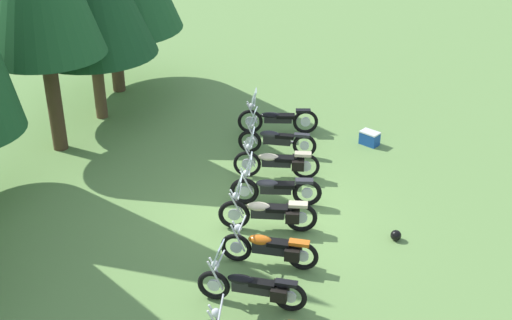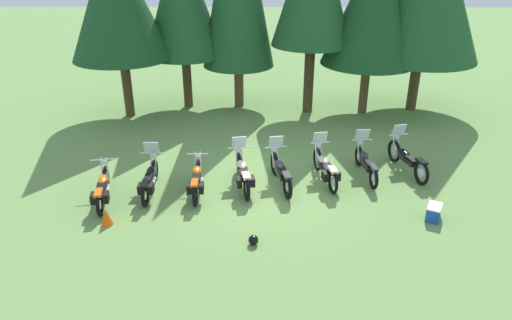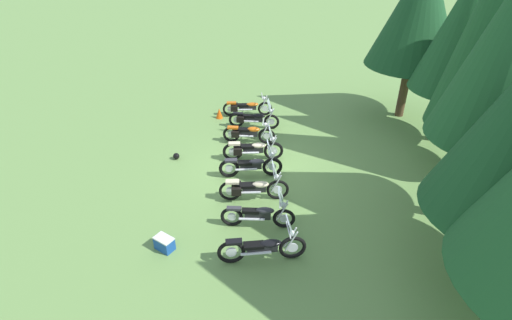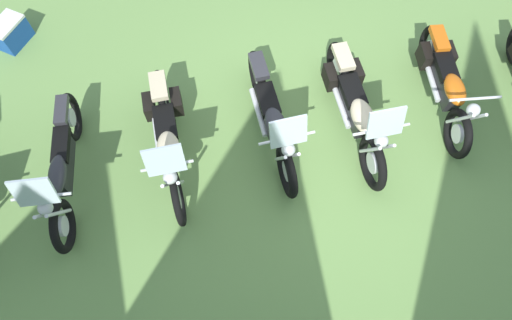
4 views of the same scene
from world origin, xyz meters
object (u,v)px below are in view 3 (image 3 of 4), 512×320
object	(u,v)px
motorcycle_3	(252,149)
motorcycle_5	(253,188)
pine_tree_2	(504,7)
motorcycle_0	(246,107)
motorcycle_7	(263,247)
pine_tree_0	(420,10)
traffic_cone	(219,113)
motorcycle_1	(253,119)
motorcycle_2	(248,133)
motorcycle_4	(252,165)
picnic_cooler	(164,243)
pine_tree_1	(468,26)
dropped_helmet	(176,156)
motorcycle_6	(259,215)

from	to	relation	value
motorcycle_3	motorcycle_5	bearing A→B (deg)	-91.42
motorcycle_5	pine_tree_2	xyz separation A→B (m)	(-2.95, 7.16, 5.24)
motorcycle_0	motorcycle_3	bearing A→B (deg)	-88.08
motorcycle_0	motorcycle_5	xyz separation A→B (m)	(6.45, 1.29, 0.05)
motorcycle_7	motorcycle_3	bearing A→B (deg)	87.43
motorcycle_3	motorcycle_5	world-z (taller)	motorcycle_3
pine_tree_0	traffic_cone	xyz separation A→B (m)	(1.50, -8.32, -4.51)
motorcycle_0	pine_tree_0	world-z (taller)	pine_tree_0
motorcycle_0	motorcycle_1	xyz separation A→B (m)	(1.22, 0.51, 0.02)
motorcycle_1	motorcycle_2	bearing A→B (deg)	-92.47
motorcycle_4	traffic_cone	size ratio (longest dim) A/B	4.69
picnic_cooler	motorcycle_7	bearing A→B (deg)	89.24
motorcycle_0	motorcycle_3	xyz separation A→B (m)	(3.94, 0.88, 0.05)
picnic_cooler	pine_tree_2	bearing A→B (deg)	121.07
motorcycle_3	pine_tree_0	size ratio (longest dim) A/B	0.32
pine_tree_1	pine_tree_2	bearing A→B (deg)	2.37
pine_tree_1	picnic_cooler	bearing A→B (deg)	-49.52
dropped_helmet	motorcycle_4	bearing A→B (deg)	75.81
motorcycle_7	pine_tree_1	size ratio (longest dim) A/B	0.33
picnic_cooler	traffic_cone	xyz separation A→B (m)	(-8.64, -0.36, 0.04)
pine_tree_2	traffic_cone	xyz separation A→B (m)	(-3.05, -9.64, -5.49)
motorcycle_3	traffic_cone	distance (m)	4.07
pine_tree_1	picnic_cooler	size ratio (longest dim) A/B	11.20
motorcycle_3	traffic_cone	bearing A→B (deg)	110.25
pine_tree_2	pine_tree_1	bearing A→B (deg)	-177.63
pine_tree_0	picnic_cooler	size ratio (longest dim) A/B	11.17
motorcycle_1	motorcycle_5	xyz separation A→B (m)	(5.22, 0.78, 0.03)
motorcycle_4	motorcycle_7	bearing A→B (deg)	-89.44
motorcycle_0	motorcycle_1	world-z (taller)	motorcycle_1
motorcycle_1	pine_tree_2	distance (m)	9.79
dropped_helmet	motorcycle_0	bearing A→B (deg)	154.61
motorcycle_4	pine_tree_2	size ratio (longest dim) A/B	0.23
motorcycle_0	motorcycle_2	xyz separation A→B (m)	(2.60, 0.49, 0.02)
motorcycle_6	motorcycle_7	world-z (taller)	motorcycle_7
motorcycle_1	picnic_cooler	xyz separation A→B (m)	(7.86, -1.35, -0.24)
motorcycle_1	motorcycle_3	size ratio (longest dim) A/B	0.98
traffic_cone	pine_tree_2	bearing A→B (deg)	72.45
motorcycle_0	motorcycle_2	world-z (taller)	motorcycle_2
motorcycle_1	motorcycle_5	distance (m)	5.28
motorcycle_4	motorcycle_5	distance (m)	1.40
motorcycle_4	picnic_cooler	size ratio (longest dim) A/B	3.54
motorcycle_7	dropped_helmet	distance (m)	6.28
motorcycle_1	pine_tree_1	size ratio (longest dim) A/B	0.31
motorcycle_4	picnic_cooler	xyz separation A→B (m)	(4.01, -1.86, -0.26)
motorcycle_0	dropped_helmet	world-z (taller)	motorcycle_0
motorcycle_7	picnic_cooler	bearing A→B (deg)	164.93
motorcycle_2	picnic_cooler	xyz separation A→B (m)	(6.48, -1.33, -0.24)
motorcycle_6	pine_tree_0	distance (m)	11.22
motorcycle_6	pine_tree_2	distance (m)	9.59
motorcycle_3	motorcycle_4	xyz separation A→B (m)	(1.13, 0.14, -0.02)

